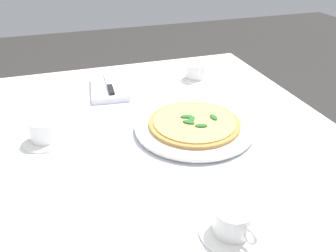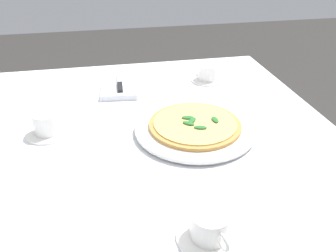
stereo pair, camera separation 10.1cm
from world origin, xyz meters
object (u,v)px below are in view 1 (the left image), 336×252
(napkin_folded, at_px, (110,88))
(dinner_knife, at_px, (109,84))
(pizza, at_px, (194,123))
(coffee_cup_right_edge, at_px, (233,222))
(coffee_cup_far_left, at_px, (44,132))
(coffee_cup_left_edge, at_px, (196,72))
(pizza_plate, at_px, (194,127))

(napkin_folded, xyz_separation_m, dinner_knife, (0.00, -0.00, 0.01))
(pizza, relative_size, napkin_folded, 1.16)
(napkin_folded, distance_m, dinner_knife, 0.01)
(napkin_folded, relative_size, dinner_knife, 1.19)
(pizza, xyz_separation_m, coffee_cup_right_edge, (-0.39, 0.08, 0.00))
(coffee_cup_far_left, bearing_deg, napkin_folded, -38.92)
(coffee_cup_left_edge, xyz_separation_m, napkin_folded, (-0.01, 0.34, -0.02))
(dinner_knife, bearing_deg, coffee_cup_right_edge, -168.81)
(pizza, distance_m, dinner_knife, 0.41)
(pizza, bearing_deg, coffee_cup_left_edge, -22.37)
(coffee_cup_far_left, relative_size, dinner_knife, 0.67)
(pizza_plate, height_order, napkin_folded, napkin_folded)
(coffee_cup_right_edge, xyz_separation_m, coffee_cup_far_left, (0.46, 0.34, 0.00))
(napkin_folded, height_order, dinner_knife, dinner_knife)
(pizza_plate, xyz_separation_m, pizza, (-0.00, -0.00, 0.01))
(pizza_plate, distance_m, coffee_cup_right_edge, 0.40)
(coffee_cup_right_edge, height_order, coffee_cup_far_left, coffee_cup_far_left)
(pizza_plate, xyz_separation_m, coffee_cup_right_edge, (-0.39, 0.08, 0.02))
(dinner_knife, bearing_deg, coffee_cup_far_left, 143.84)
(coffee_cup_left_edge, xyz_separation_m, dinner_knife, (-0.00, 0.34, -0.00))
(pizza, relative_size, coffee_cup_far_left, 2.06)
(napkin_folded, bearing_deg, pizza, -145.98)
(coffee_cup_right_edge, bearing_deg, dinner_knife, 8.69)
(pizza_plate, distance_m, coffee_cup_far_left, 0.43)
(pizza, bearing_deg, pizza_plate, 65.41)
(coffee_cup_right_edge, bearing_deg, coffee_cup_far_left, 36.51)
(pizza, xyz_separation_m, coffee_cup_left_edge, (0.36, -0.15, 0.00))
(pizza_plate, height_order, coffee_cup_left_edge, coffee_cup_left_edge)
(coffee_cup_far_left, height_order, napkin_folded, coffee_cup_far_left)
(napkin_folded, bearing_deg, coffee_cup_far_left, 146.91)
(coffee_cup_far_left, distance_m, dinner_knife, 0.37)
(pizza, distance_m, coffee_cup_left_edge, 0.39)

